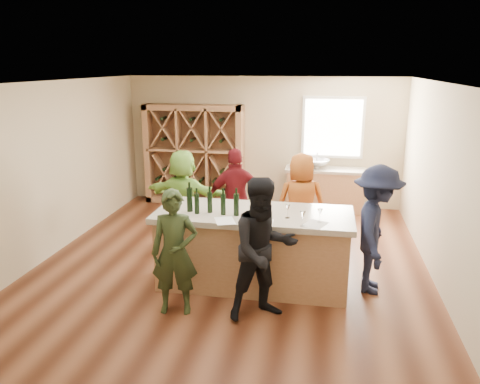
% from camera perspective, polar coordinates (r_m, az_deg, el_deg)
% --- Properties ---
extents(floor, '(6.00, 7.00, 0.10)m').
position_cam_1_polar(floor, '(7.44, -1.05, -9.32)').
color(floor, brown).
rests_on(floor, ground).
extents(ceiling, '(6.00, 7.00, 0.10)m').
position_cam_1_polar(ceiling, '(6.76, -1.17, 13.62)').
color(ceiling, white).
rests_on(ceiling, ground).
extents(wall_back, '(6.00, 0.10, 2.80)m').
position_cam_1_polar(wall_back, '(10.39, 2.81, 6.20)').
color(wall_back, '#C2AF8C').
rests_on(wall_back, ground).
extents(wall_front, '(6.00, 0.10, 2.80)m').
position_cam_1_polar(wall_front, '(3.74, -12.19, -11.33)').
color(wall_front, '#C2AF8C').
rests_on(wall_front, ground).
extents(wall_left, '(0.10, 7.00, 2.80)m').
position_cam_1_polar(wall_left, '(8.12, -22.73, 2.40)').
color(wall_left, '#C2AF8C').
rests_on(wall_left, ground).
extents(wall_right, '(0.10, 7.00, 2.80)m').
position_cam_1_polar(wall_right, '(7.03, 24.05, 0.38)').
color(wall_right, '#C2AF8C').
rests_on(wall_right, ground).
extents(window_frame, '(1.30, 0.06, 1.30)m').
position_cam_1_polar(window_frame, '(10.17, 11.25, 7.72)').
color(window_frame, white).
rests_on(window_frame, wall_back).
extents(window_pane, '(1.18, 0.01, 1.18)m').
position_cam_1_polar(window_pane, '(10.14, 11.25, 7.69)').
color(window_pane, white).
rests_on(window_pane, wall_back).
extents(wine_rack, '(2.20, 0.45, 2.20)m').
position_cam_1_polar(wine_rack, '(10.48, -5.60, 4.55)').
color(wine_rack, '#A3734D').
rests_on(wine_rack, floor).
extents(back_counter_base, '(1.60, 0.58, 0.86)m').
position_cam_1_polar(back_counter_base, '(10.17, 10.31, 0.16)').
color(back_counter_base, '#A3734D').
rests_on(back_counter_base, floor).
extents(back_counter_top, '(1.70, 0.62, 0.06)m').
position_cam_1_polar(back_counter_top, '(10.06, 10.44, 2.69)').
color(back_counter_top, '#B0A290').
rests_on(back_counter_top, back_counter_base).
extents(sink, '(0.54, 0.54, 0.19)m').
position_cam_1_polar(sink, '(10.03, 9.33, 3.43)').
color(sink, silver).
rests_on(sink, back_counter_top).
extents(faucet, '(0.02, 0.02, 0.30)m').
position_cam_1_polar(faucet, '(10.20, 9.37, 3.95)').
color(faucet, silver).
rests_on(faucet, back_counter_top).
extents(tasting_counter_base, '(2.60, 1.00, 1.00)m').
position_cam_1_polar(tasting_counter_base, '(6.67, 1.65, -7.19)').
color(tasting_counter_base, '#A3734D').
rests_on(tasting_counter_base, floor).
extents(tasting_counter_top, '(2.72, 1.12, 0.08)m').
position_cam_1_polar(tasting_counter_top, '(6.48, 1.69, -2.78)').
color(tasting_counter_top, '#B0A290').
rests_on(tasting_counter_top, tasting_counter_base).
extents(wine_bottle_a, '(0.09, 0.09, 0.33)m').
position_cam_1_polar(wine_bottle_a, '(6.48, -6.15, -0.93)').
color(wine_bottle_a, black).
rests_on(wine_bottle_a, tasting_counter_top).
extents(wine_bottle_b, '(0.07, 0.07, 0.28)m').
position_cam_1_polar(wine_bottle_b, '(6.38, -5.27, -1.43)').
color(wine_bottle_b, black).
rests_on(wine_bottle_b, tasting_counter_top).
extents(wine_bottle_c, '(0.08, 0.08, 0.29)m').
position_cam_1_polar(wine_bottle_c, '(6.42, -3.70, -1.27)').
color(wine_bottle_c, black).
rests_on(wine_bottle_c, tasting_counter_top).
extents(wine_bottle_d, '(0.08, 0.08, 0.29)m').
position_cam_1_polar(wine_bottle_d, '(6.31, -2.06, -1.51)').
color(wine_bottle_d, black).
rests_on(wine_bottle_d, tasting_counter_top).
extents(wine_bottle_e, '(0.08, 0.08, 0.30)m').
position_cam_1_polar(wine_bottle_e, '(6.27, -0.45, -1.56)').
color(wine_bottle_e, black).
rests_on(wine_bottle_e, tasting_counter_top).
extents(wine_glass_b, '(0.07, 0.07, 0.16)m').
position_cam_1_polar(wine_glass_b, '(6.01, 2.84, -3.04)').
color(wine_glass_b, white).
rests_on(wine_glass_b, tasting_counter_top).
extents(wine_glass_c, '(0.09, 0.09, 0.20)m').
position_cam_1_polar(wine_glass_c, '(5.93, 7.64, -3.22)').
color(wine_glass_c, white).
rests_on(wine_glass_c, tasting_counter_top).
extents(wine_glass_d, '(0.07, 0.07, 0.18)m').
position_cam_1_polar(wine_glass_d, '(6.22, 5.83, -2.39)').
color(wine_glass_d, white).
rests_on(wine_glass_d, tasting_counter_top).
extents(wine_glass_e, '(0.09, 0.09, 0.18)m').
position_cam_1_polar(wine_glass_e, '(6.09, 9.71, -2.89)').
color(wine_glass_e, white).
rests_on(wine_glass_e, tasting_counter_top).
extents(tasting_menu_a, '(0.34, 0.40, 0.00)m').
position_cam_1_polar(tasting_menu_a, '(6.10, -1.86, -3.52)').
color(tasting_menu_a, white).
rests_on(tasting_menu_a, tasting_counter_top).
extents(tasting_menu_b, '(0.24, 0.32, 0.00)m').
position_cam_1_polar(tasting_menu_b, '(6.04, 3.00, -3.75)').
color(tasting_menu_b, white).
rests_on(tasting_menu_b, tasting_counter_top).
extents(tasting_menu_c, '(0.36, 0.41, 0.00)m').
position_cam_1_polar(tasting_menu_c, '(6.05, 9.11, -3.90)').
color(tasting_menu_c, white).
rests_on(tasting_menu_c, tasting_counter_top).
extents(person_near_left, '(0.65, 0.52, 1.60)m').
position_cam_1_polar(person_near_left, '(5.89, -7.96, -7.32)').
color(person_near_left, '#263319').
rests_on(person_near_left, floor).
extents(person_near_right, '(0.99, 0.85, 1.79)m').
position_cam_1_polar(person_near_right, '(5.69, 2.91, -7.02)').
color(person_near_right, black).
rests_on(person_near_right, floor).
extents(person_server, '(0.65, 1.20, 1.78)m').
position_cam_1_polar(person_server, '(6.60, 16.25, -4.44)').
color(person_server, '#191E38').
rests_on(person_server, floor).
extents(person_far_mid, '(1.12, 0.81, 1.72)m').
position_cam_1_polar(person_far_mid, '(7.85, -0.46, -0.86)').
color(person_far_mid, '#590F14').
rests_on(person_far_mid, floor).
extents(person_far_right, '(0.92, 0.69, 1.69)m').
position_cam_1_polar(person_far_right, '(7.70, 7.44, -1.46)').
color(person_far_right, '#994C19').
rests_on(person_far_right, floor).
extents(person_far_left, '(1.61, 0.81, 1.66)m').
position_cam_1_polar(person_far_left, '(8.17, -6.89, -0.56)').
color(person_far_left, '#8CC64C').
rests_on(person_far_left, floor).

